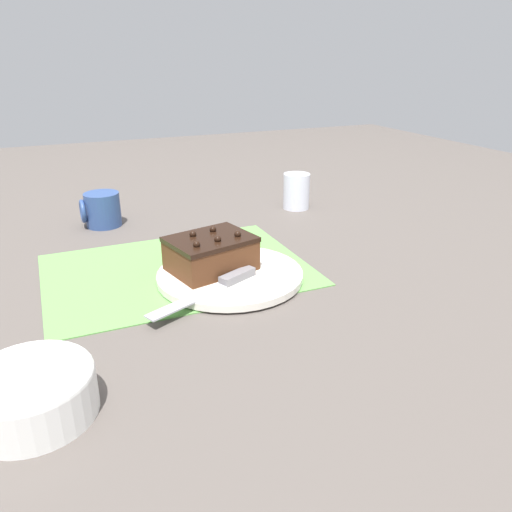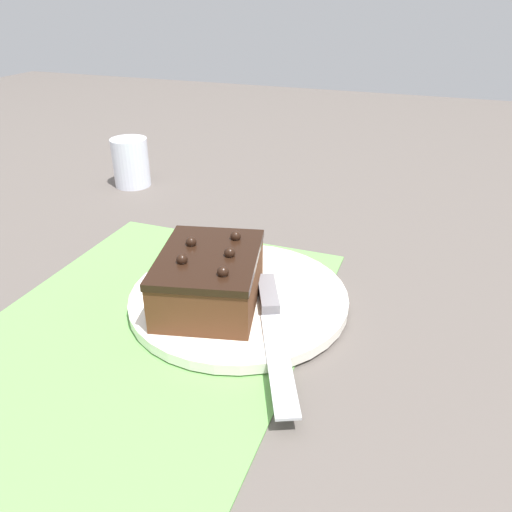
# 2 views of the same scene
# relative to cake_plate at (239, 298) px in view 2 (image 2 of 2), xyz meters

# --- Properties ---
(ground_plane) EXTENTS (3.00, 3.00, 0.00)m
(ground_plane) POSITION_rel_cake_plate_xyz_m (0.07, -0.08, -0.01)
(ground_plane) COLOR #544C47
(placemat_woven) EXTENTS (0.46, 0.34, 0.00)m
(placemat_woven) POSITION_rel_cake_plate_xyz_m (0.07, -0.08, -0.01)
(placemat_woven) COLOR #609E4C
(placemat_woven) RESTS_ON ground_plane
(cake_plate) EXTENTS (0.25, 0.25, 0.01)m
(cake_plate) POSITION_rel_cake_plate_xyz_m (0.00, 0.00, 0.00)
(cake_plate) COLOR white
(cake_plate) RESTS_ON placemat_woven
(chocolate_cake) EXTENTS (0.16, 0.14, 0.07)m
(chocolate_cake) POSITION_rel_cake_plate_xyz_m (0.03, -0.02, 0.04)
(chocolate_cake) COLOR #512D19
(chocolate_cake) RESTS_ON cake_plate
(serving_knife) EXTENTS (0.20, 0.11, 0.01)m
(serving_knife) POSITION_rel_cake_plate_xyz_m (0.03, 0.05, 0.01)
(serving_knife) COLOR slate
(serving_knife) RESTS_ON cake_plate
(drinking_glass) EXTENTS (0.07, 0.07, 0.09)m
(drinking_glass) POSITION_rel_cake_plate_xyz_m (-0.31, -0.34, 0.03)
(drinking_glass) COLOR white
(drinking_glass) RESTS_ON ground_plane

